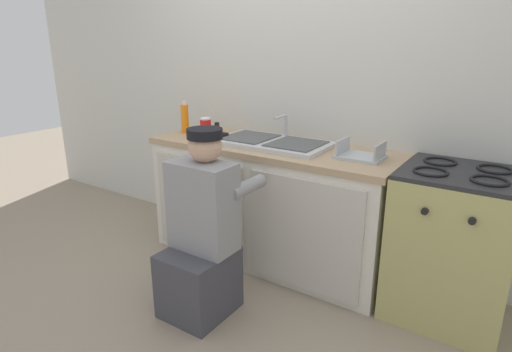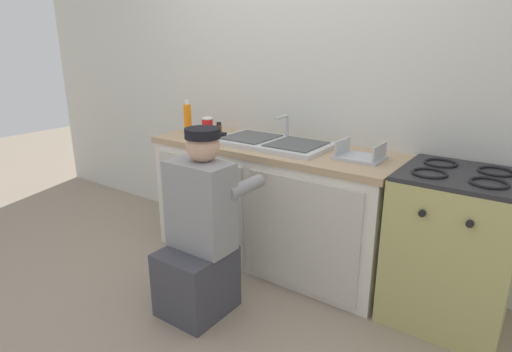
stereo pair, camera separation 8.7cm
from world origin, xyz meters
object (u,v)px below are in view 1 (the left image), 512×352
at_px(sink_double_basin, 272,142).
at_px(soda_cup_red, 206,128).
at_px(dish_rack_tray, 360,155).
at_px(soap_bottle_orange, 185,118).
at_px(plumber_person, 202,239).
at_px(cell_phone, 203,130).
at_px(spice_bottle_pepper, 217,129).
at_px(stove_range, 452,244).

xyz_separation_m(sink_double_basin, soda_cup_red, (-0.52, -0.09, 0.06)).
bearing_deg(sink_double_basin, dish_rack_tray, -0.30).
bearing_deg(soap_bottle_orange, sink_double_basin, 1.91).
distance_m(plumber_person, dish_rack_tray, 1.09).
height_order(plumber_person, soda_cup_red, plumber_person).
height_order(plumber_person, dish_rack_tray, plumber_person).
bearing_deg(cell_phone, spice_bottle_pepper, -24.35).
distance_m(sink_double_basin, dish_rack_tray, 0.64).
distance_m(cell_phone, soap_bottle_orange, 0.19).
bearing_deg(stove_range, spice_bottle_pepper, 179.52).
xyz_separation_m(soda_cup_red, soap_bottle_orange, (-0.26, 0.06, 0.04)).
bearing_deg(spice_bottle_pepper, stove_range, -0.48).
bearing_deg(cell_phone, soap_bottle_orange, -111.69).
xyz_separation_m(cell_phone, soap_bottle_orange, (-0.06, -0.14, 0.11)).
relative_size(plumber_person, soap_bottle_orange, 4.42).
xyz_separation_m(plumber_person, soap_bottle_orange, (-0.78, 0.75, 0.52)).
relative_size(stove_range, soap_bottle_orange, 3.60).
relative_size(sink_double_basin, stove_range, 0.89).
distance_m(stove_range, cell_phone, 2.00).
relative_size(plumber_person, soda_cup_red, 7.26).
height_order(dish_rack_tray, cell_phone, dish_rack_tray).
bearing_deg(cell_phone, soda_cup_red, -45.01).
bearing_deg(sink_double_basin, soap_bottle_orange, -178.09).
distance_m(dish_rack_tray, soap_bottle_orange, 1.43).
xyz_separation_m(soap_bottle_orange, spice_bottle_pepper, (0.29, 0.04, -0.06)).
distance_m(plumber_person, soap_bottle_orange, 1.20).
bearing_deg(stove_range, soap_bottle_orange, -179.31).
distance_m(stove_range, plumber_person, 1.44).
bearing_deg(soap_bottle_orange, spice_bottle_pepper, 7.58).
height_order(soap_bottle_orange, spice_bottle_pepper, soap_bottle_orange).
xyz_separation_m(stove_range, cell_phone, (-1.95, 0.12, 0.43)).
xyz_separation_m(stove_range, soda_cup_red, (-1.74, -0.09, 0.50)).
bearing_deg(dish_rack_tray, soda_cup_red, -175.79).
height_order(sink_double_basin, dish_rack_tray, sink_double_basin).
relative_size(dish_rack_tray, soap_bottle_orange, 1.12).
distance_m(plumber_person, soda_cup_red, 0.99).
xyz_separation_m(sink_double_basin, soap_bottle_orange, (-0.79, -0.03, 0.09)).
distance_m(sink_double_basin, soap_bottle_orange, 0.79).
relative_size(sink_double_basin, cell_phone, 5.71).
relative_size(sink_double_basin, spice_bottle_pepper, 7.62).
bearing_deg(cell_phone, dish_rack_tray, -5.01).
relative_size(sink_double_basin, dish_rack_tray, 2.86).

